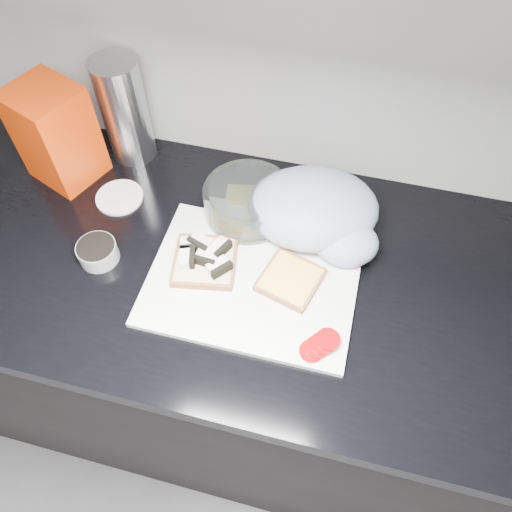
% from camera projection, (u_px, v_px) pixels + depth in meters
% --- Properties ---
extents(base_cabinet, '(3.50, 0.60, 0.86)m').
position_uv_depth(base_cabinet, '(224.00, 352.00, 1.40)').
color(base_cabinet, black).
rests_on(base_cabinet, ground).
extents(countertop, '(3.50, 0.64, 0.04)m').
position_uv_depth(countertop, '(212.00, 261.00, 1.03)').
color(countertop, black).
rests_on(countertop, base_cabinet).
extents(cutting_board, '(0.40, 0.30, 0.01)m').
position_uv_depth(cutting_board, '(252.00, 281.00, 0.97)').
color(cutting_board, white).
rests_on(cutting_board, countertop).
extents(bread_left, '(0.14, 0.14, 0.04)m').
position_uv_depth(bread_left, '(205.00, 259.00, 0.98)').
color(bread_left, '#F9E2AF').
rests_on(bread_left, cutting_board).
extents(bread_right, '(0.14, 0.14, 0.02)m').
position_uv_depth(bread_right, '(290.00, 280.00, 0.96)').
color(bread_right, '#F9E2AF').
rests_on(bread_right, cutting_board).
extents(tomato_slices, '(0.08, 0.08, 0.02)m').
position_uv_depth(tomato_slices, '(320.00, 345.00, 0.88)').
color(tomato_slices, '#A30306').
rests_on(tomato_slices, cutting_board).
extents(knife, '(0.18, 0.08, 0.01)m').
position_uv_depth(knife, '(299.00, 230.00, 1.03)').
color(knife, silver).
rests_on(knife, cutting_board).
extents(seed_tub, '(0.08, 0.08, 0.04)m').
position_uv_depth(seed_tub, '(98.00, 251.00, 0.99)').
color(seed_tub, gray).
rests_on(seed_tub, countertop).
extents(tub_lid, '(0.14, 0.14, 0.01)m').
position_uv_depth(tub_lid, '(120.00, 197.00, 1.10)').
color(tub_lid, white).
rests_on(tub_lid, countertop).
extents(glass_bowl, '(0.18, 0.18, 0.08)m').
position_uv_depth(glass_bowl, '(248.00, 203.00, 1.04)').
color(glass_bowl, silver).
rests_on(glass_bowl, countertop).
extents(bread_bag, '(0.18, 0.17, 0.22)m').
position_uv_depth(bread_bag, '(56.00, 134.00, 1.06)').
color(bread_bag, red).
rests_on(bread_bag, countertop).
extents(steel_canister, '(0.10, 0.10, 0.24)m').
position_uv_depth(steel_canister, '(125.00, 111.00, 1.09)').
color(steel_canister, '#A8A9AD').
rests_on(steel_canister, countertop).
extents(grocery_bag, '(0.31, 0.26, 0.12)m').
position_uv_depth(grocery_bag, '(318.00, 213.00, 1.00)').
color(grocery_bag, '#95A1B8').
rests_on(grocery_bag, countertop).
extents(whole_tomatoes, '(0.11, 0.06, 0.05)m').
position_uv_depth(whole_tomatoes, '(342.00, 249.00, 0.99)').
color(whole_tomatoes, '#A30306').
rests_on(whole_tomatoes, countertop).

